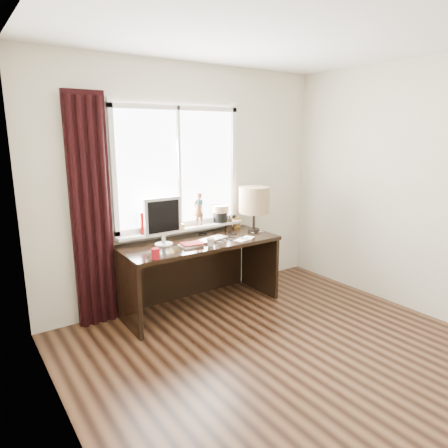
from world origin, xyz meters
TOP-DOWN VIEW (x-y plane):
  - floor at (0.00, 0.00)m, footprint 3.50×4.00m
  - ceiling at (0.00, 0.00)m, footprint 3.50×4.00m
  - wall_back at (0.00, 2.00)m, footprint 3.50×0.00m
  - wall_left at (-1.75, 0.00)m, footprint 0.00×4.00m
  - laptop at (0.03, 1.57)m, footprint 0.38×0.29m
  - mug at (-0.11, 1.40)m, footprint 0.12×0.12m
  - red_cup at (-0.75, 1.33)m, footprint 0.08×0.08m
  - window at (-0.13, 1.95)m, footprint 1.52×0.20m
  - curtain at (-1.13, 1.91)m, footprint 0.38×0.09m
  - desk at (-0.10, 1.73)m, footprint 1.70×0.70m
  - monitor at (-0.48, 1.71)m, footprint 0.40×0.18m
  - notebook_stack at (-0.27, 1.51)m, footprint 0.24×0.18m
  - brush_holder at (0.45, 1.88)m, footprint 0.09×0.09m
  - icon_frame at (0.58, 1.88)m, footprint 0.10×0.03m
  - table_lamp at (0.64, 1.64)m, footprint 0.35×0.35m
  - loose_papers at (0.45, 1.49)m, footprint 0.54×0.35m
  - desk_cables at (0.23, 1.65)m, footprint 0.42×0.50m

SIDE VIEW (x-z plane):
  - floor at x=0.00m, z-range 0.00..0.00m
  - desk at x=-0.10m, z-range 0.13..0.88m
  - loose_papers at x=0.45m, z-range 0.75..0.75m
  - desk_cables at x=0.23m, z-range 0.75..0.76m
  - laptop at x=0.03m, z-range 0.75..0.78m
  - notebook_stack at x=-0.27m, z-range 0.75..0.78m
  - mug at x=-0.11m, z-range 0.75..0.84m
  - red_cup at x=-0.75m, z-range 0.75..0.85m
  - brush_holder at x=0.45m, z-range 0.69..0.94m
  - icon_frame at x=0.58m, z-range 0.75..0.88m
  - monitor at x=-0.48m, z-range 0.78..1.27m
  - table_lamp at x=0.64m, z-range 0.85..1.37m
  - curtain at x=-1.13m, z-range -0.01..2.24m
  - wall_back at x=0.00m, z-range 0.00..2.60m
  - wall_left at x=-1.75m, z-range 0.00..2.60m
  - window at x=-0.13m, z-range 0.61..2.01m
  - ceiling at x=0.00m, z-range 2.60..2.60m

